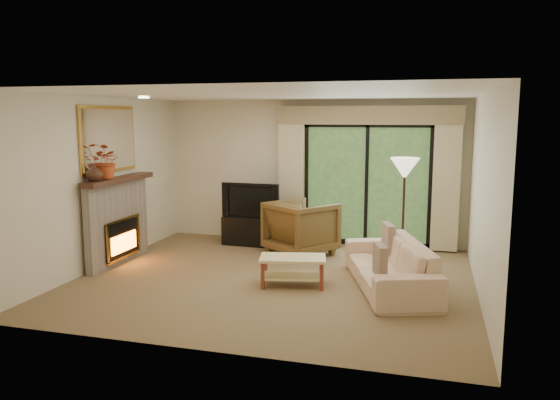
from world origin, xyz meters
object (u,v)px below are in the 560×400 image
(media_console, at_px, (253,230))
(armchair, at_px, (301,228))
(sofa, at_px, (389,265))
(coffee_table, at_px, (293,271))

(media_console, distance_m, armchair, 1.12)
(armchair, height_order, sofa, armchair)
(media_console, xyz_separation_m, sofa, (2.59, -1.90, 0.06))
(coffee_table, bearing_deg, media_console, 109.09)
(sofa, bearing_deg, coffee_table, -97.01)
(sofa, xyz_separation_m, coffee_table, (-1.28, -0.26, -0.12))
(coffee_table, bearing_deg, armchair, 87.63)
(armchair, distance_m, sofa, 2.16)
(armchair, bearing_deg, media_console, 12.57)
(sofa, bearing_deg, media_console, -144.62)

